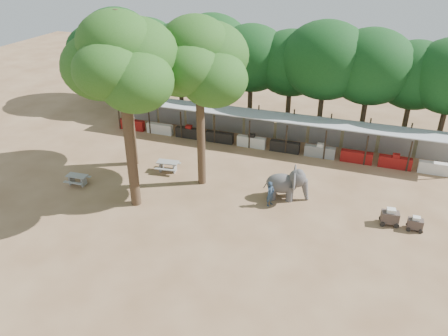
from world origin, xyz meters
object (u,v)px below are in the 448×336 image
(elephant, at_px, (287,183))
(picnic_table_near, at_px, (77,178))
(yard_tree_center, at_px, (121,62))
(cart_front, at_px, (390,217))
(yard_tree_back, at_px, (198,61))
(yard_tree_left, at_px, (123,56))
(cart_back, at_px, (415,223))
(picnic_table_far, at_px, (168,165))
(handler, at_px, (270,194))

(elephant, relative_size, picnic_table_near, 1.93)
(yard_tree_center, relative_size, cart_front, 10.06)
(picnic_table_near, bearing_deg, yard_tree_back, 18.99)
(picnic_table_near, bearing_deg, yard_tree_left, 61.79)
(picnic_table_near, distance_m, cart_back, 22.19)
(yard_tree_back, distance_m, picnic_table_far, 8.54)
(elephant, height_order, picnic_table_far, elephant)
(picnic_table_near, relative_size, cart_back, 1.60)
(cart_front, distance_m, cart_back, 1.44)
(picnic_table_near, height_order, cart_back, cart_back)
(yard_tree_back, height_order, handler, yard_tree_back)
(cart_back, bearing_deg, elephant, 171.12)
(handler, relative_size, cart_back, 1.78)
(picnic_table_near, height_order, cart_front, cart_front)
(cart_front, xyz_separation_m, cart_back, (1.43, -0.11, -0.09))
(cart_front, bearing_deg, cart_back, -11.02)
(yard_tree_left, height_order, handler, yard_tree_left)
(handler, relative_size, cart_front, 1.42)
(yard_tree_back, xyz_separation_m, picnic_table_far, (-2.87, 0.54, -8.02))
(yard_tree_back, bearing_deg, cart_front, -5.20)
(yard_tree_left, bearing_deg, picnic_table_far, -8.33)
(yard_tree_back, bearing_deg, picnic_table_far, 169.32)
(yard_tree_center, distance_m, yard_tree_back, 5.04)
(yard_tree_center, xyz_separation_m, elephant, (9.19, 3.75, -8.10))
(cart_front, bearing_deg, yard_tree_center, -176.40)
(yard_tree_center, distance_m, handler, 12.10)
(yard_tree_back, xyz_separation_m, handler, (5.38, -1.47, -7.69))
(yard_tree_center, bearing_deg, picnic_table_near, 172.57)
(yard_tree_center, distance_m, picnic_table_far, 9.81)
(handler, height_order, cart_back, handler)
(picnic_table_far, bearing_deg, elephant, -11.90)
(yard_tree_center, xyz_separation_m, cart_front, (15.69, 2.85, -8.67))
(yard_tree_center, height_order, cart_front, yard_tree_center)
(elephant, bearing_deg, picnic_table_far, 166.44)
(handler, distance_m, cart_back, 8.75)
(yard_tree_left, height_order, picnic_table_near, yard_tree_left)
(elephant, xyz_separation_m, cart_back, (7.93, -1.01, -0.66))
(picnic_table_near, bearing_deg, picnic_table_far, 33.55)
(picnic_table_near, bearing_deg, cart_front, 2.26)
(yard_tree_left, relative_size, cart_back, 11.56)
(yard_tree_back, distance_m, picnic_table_near, 11.83)
(picnic_table_near, bearing_deg, cart_back, 1.59)
(picnic_table_far, relative_size, cart_back, 1.83)
(cart_front, bearing_deg, picnic_table_near, 179.39)
(yard_tree_left, bearing_deg, cart_front, -6.57)
(picnic_table_near, distance_m, cart_front, 20.78)
(elephant, bearing_deg, yard_tree_back, 169.13)
(picnic_table_far, xyz_separation_m, cart_back, (16.99, -1.80, -0.07))
(yard_tree_left, distance_m, yard_tree_center, 5.92)
(yard_tree_center, xyz_separation_m, yard_tree_back, (3.00, 4.00, -0.67))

